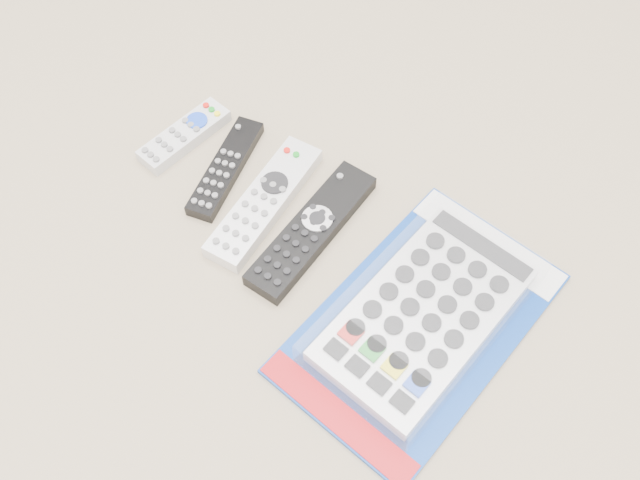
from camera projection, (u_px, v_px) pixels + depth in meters
The scene contains 5 objects.
remote_small_grey at pixel (184, 135), 0.99m from camera, with size 0.07×0.14×0.02m.
remote_slim_black at pixel (225, 168), 0.96m from camera, with size 0.07×0.17×0.02m.
remote_silver_dvd at pixel (264, 202), 0.93m from camera, with size 0.06×0.21×0.02m.
remote_large_black at pixel (311, 230), 0.90m from camera, with size 0.07×0.22×0.02m.
jumbo_remote_packaged at pixel (424, 313), 0.83m from camera, with size 0.26×0.37×0.05m.
Camera 1 is at (0.30, -0.40, 0.77)m, focal length 40.00 mm.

